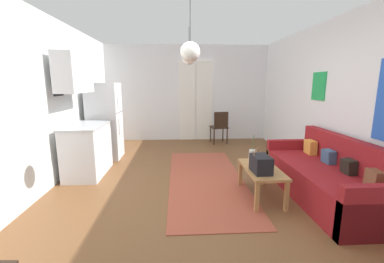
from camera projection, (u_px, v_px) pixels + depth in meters
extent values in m
cube|color=brown|center=(197.00, 198.00, 3.67)|extent=(5.08, 7.98, 0.10)
cube|color=silver|center=(187.00, 93.00, 7.08)|extent=(4.68, 0.10, 2.64)
cube|color=white|center=(187.00, 102.00, 7.06)|extent=(0.46, 0.02, 2.16)
cube|color=white|center=(204.00, 102.00, 7.09)|extent=(0.46, 0.02, 2.16)
cube|color=white|center=(196.00, 62.00, 6.86)|extent=(1.02, 0.03, 0.06)
cube|color=silver|center=(359.00, 104.00, 3.54)|extent=(0.10, 7.58, 2.64)
cube|color=green|center=(319.00, 86.00, 4.43)|extent=(0.02, 0.40, 0.49)
cube|color=silver|center=(23.00, 105.00, 3.28)|extent=(0.10, 7.58, 2.64)
cube|color=black|center=(58.00, 84.00, 4.10)|extent=(0.02, 0.32, 0.40)
cube|color=#9E4733|center=(206.00, 179.00, 4.26)|extent=(1.22, 3.18, 0.01)
cube|color=maroon|center=(321.00, 183.00, 3.54)|extent=(0.84, 2.13, 0.44)
cube|color=maroon|center=(346.00, 168.00, 3.52)|extent=(0.15, 2.13, 0.86)
cube|color=maroon|center=(378.00, 214.00, 2.54)|extent=(0.84, 0.11, 0.61)
cube|color=maroon|center=(290.00, 156.00, 4.52)|extent=(0.84, 0.11, 0.61)
cube|color=brown|center=(375.00, 179.00, 2.83)|extent=(0.14, 0.21, 0.20)
cube|color=black|center=(349.00, 167.00, 3.26)|extent=(0.14, 0.20, 0.20)
cube|color=#3D5B7F|center=(329.00, 157.00, 3.69)|extent=(0.14, 0.20, 0.21)
cube|color=gold|center=(310.00, 147.00, 4.18)|extent=(0.13, 0.23, 0.23)
cube|color=#A87542|center=(262.00, 169.00, 3.52)|extent=(0.46, 0.92, 0.04)
cube|color=#A87542|center=(257.00, 197.00, 3.14)|extent=(0.05, 0.05, 0.40)
cube|color=#A87542|center=(287.00, 196.00, 3.16)|extent=(0.05, 0.05, 0.40)
cube|color=#A87542|center=(240.00, 173.00, 3.97)|extent=(0.05, 0.05, 0.40)
cube|color=#A87542|center=(264.00, 173.00, 3.99)|extent=(0.05, 0.05, 0.40)
cylinder|color=beige|center=(253.00, 156.00, 3.75)|extent=(0.11, 0.11, 0.19)
cylinder|color=#477F42|center=(253.00, 143.00, 3.71)|extent=(0.01, 0.01, 0.22)
cube|color=black|center=(261.00, 164.00, 3.33)|extent=(0.23, 0.34, 0.23)
torus|color=brown|center=(261.00, 154.00, 3.30)|extent=(0.21, 0.01, 0.21)
cube|color=white|center=(105.00, 121.00, 5.36)|extent=(0.63, 0.61, 1.61)
cube|color=#4C4C51|center=(119.00, 112.00, 5.34)|extent=(0.01, 0.59, 0.01)
cylinder|color=#B7BABF|center=(118.00, 104.00, 5.14)|extent=(0.02, 0.02, 0.23)
cylinder|color=#B7BABF|center=(119.00, 127.00, 5.24)|extent=(0.02, 0.02, 0.35)
cube|color=silver|center=(88.00, 151.00, 4.43)|extent=(0.57, 1.03, 0.86)
cube|color=#B7BABF|center=(86.00, 126.00, 4.35)|extent=(0.60, 1.06, 0.03)
cube|color=#999BA0|center=(87.00, 128.00, 4.41)|extent=(0.36, 0.40, 0.10)
cylinder|color=#B7BABF|center=(73.00, 119.00, 4.37)|extent=(0.02, 0.02, 0.20)
cube|color=silver|center=(74.00, 73.00, 4.17)|extent=(0.32, 0.93, 0.65)
cylinder|color=black|center=(223.00, 134.00, 6.99)|extent=(0.03, 0.03, 0.43)
cylinder|color=black|center=(210.00, 134.00, 6.91)|extent=(0.03, 0.03, 0.43)
cylinder|color=black|center=(227.00, 136.00, 6.66)|extent=(0.03, 0.03, 0.43)
cylinder|color=black|center=(214.00, 137.00, 6.59)|extent=(0.03, 0.03, 0.43)
cube|color=black|center=(219.00, 127.00, 6.75)|extent=(0.48, 0.46, 0.04)
cube|color=black|center=(221.00, 120.00, 6.53)|extent=(0.38, 0.09, 0.42)
cylinder|color=black|center=(190.00, 19.00, 3.07)|extent=(0.01, 0.01, 0.52)
sphere|color=white|center=(190.00, 52.00, 3.14)|extent=(0.25, 0.25, 0.25)
cylinder|color=black|center=(189.00, 39.00, 4.72)|extent=(0.01, 0.01, 0.44)
sphere|color=white|center=(189.00, 58.00, 4.78)|extent=(0.25, 0.25, 0.25)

